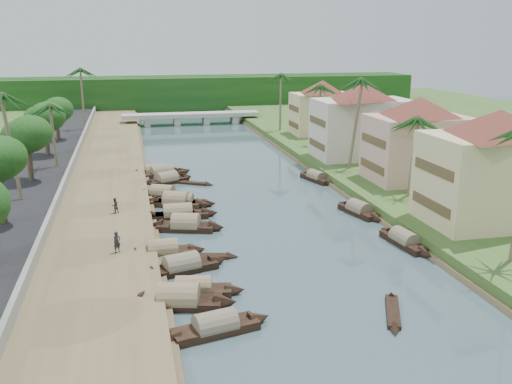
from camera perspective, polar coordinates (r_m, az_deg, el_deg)
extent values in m
plane|color=#3B5159|center=(50.46, 2.66, -5.02)|extent=(220.00, 220.00, 0.00)
cube|color=brown|center=(67.90, -15.07, 0.14)|extent=(10.00, 180.00, 0.80)
cube|color=#365120|center=(74.77, 12.76, 1.81)|extent=(16.00, 180.00, 1.20)
cube|color=black|center=(68.78, -22.16, -0.02)|extent=(8.00, 180.00, 1.40)
cube|color=slate|center=(68.01, -18.65, 0.71)|extent=(0.40, 180.00, 1.10)
cube|color=#11380F|center=(141.84, -7.57, 9.64)|extent=(120.00, 4.00, 8.00)
cube|color=#11380F|center=(146.80, -7.75, 9.81)|extent=(120.00, 4.00, 8.00)
cube|color=#11380F|center=(151.77, -7.92, 9.98)|extent=(120.00, 4.00, 8.00)
cube|color=#9E9E94|center=(119.32, -6.50, 7.67)|extent=(28.00, 4.00, 0.80)
cube|color=#9E9E94|center=(118.85, -10.83, 6.94)|extent=(1.20, 3.50, 1.80)
cube|color=#9E9E94|center=(119.19, -7.93, 7.08)|extent=(1.20, 3.50, 1.80)
cube|color=#9E9E94|center=(119.82, -5.05, 7.21)|extent=(1.20, 3.50, 1.80)
cube|color=#9E9E94|center=(120.75, -2.21, 7.32)|extent=(1.20, 3.50, 1.80)
cube|color=#D0C28B|center=(55.25, 22.69, 1.22)|extent=(12.00, 8.00, 8.00)
pyramid|color=brown|center=(54.35, 23.24, 6.45)|extent=(14.85, 14.85, 2.20)
cube|color=brown|center=(52.54, 17.05, -1.20)|extent=(0.10, 6.40, 0.90)
cube|color=brown|center=(51.76, 17.33, 2.20)|extent=(0.10, 6.40, 0.90)
cube|color=tan|center=(69.11, 15.82, 4.22)|extent=(11.00, 8.00, 7.50)
pyramid|color=brown|center=(68.40, 16.11, 8.21)|extent=(14.11, 14.11, 2.20)
cube|color=brown|center=(67.05, 11.52, 2.53)|extent=(0.10, 6.40, 0.90)
cube|color=brown|center=(66.47, 11.65, 5.05)|extent=(0.10, 6.40, 0.90)
cube|color=beige|center=(81.07, 10.55, 6.27)|extent=(13.00, 8.00, 8.00)
pyramid|color=brown|center=(80.46, 10.73, 9.86)|extent=(15.59, 15.59, 2.20)
cube|color=brown|center=(79.08, 6.09, 4.75)|extent=(0.10, 6.40, 0.90)
cube|color=brown|center=(78.57, 6.16, 7.04)|extent=(0.10, 6.40, 0.90)
cube|color=#D0C28B|center=(99.97, 6.59, 7.79)|extent=(10.00, 7.00, 7.00)
pyramid|color=brown|center=(99.49, 6.67, 10.41)|extent=(12.62, 12.62, 2.20)
cube|color=brown|center=(98.68, 3.77, 6.73)|extent=(0.10, 5.60, 0.90)
cube|color=brown|center=(98.31, 3.79, 8.34)|extent=(0.10, 5.60, 0.90)
cube|color=black|center=(35.76, -4.07, -13.64)|extent=(5.63, 2.89, 0.70)
cone|color=black|center=(36.79, 0.35, -12.57)|extent=(1.85, 1.83, 1.68)
cone|color=black|center=(34.87, -8.78, -14.44)|extent=(1.85, 1.83, 1.68)
cylinder|color=#7E6F5F|center=(35.57, -4.09, -13.10)|extent=(4.41, 2.66, 1.74)
cube|color=black|center=(39.25, -7.70, -10.98)|extent=(6.02, 3.36, 0.70)
cone|color=black|center=(38.85, -3.00, -11.01)|extent=(2.06, 2.18, 2.01)
cone|color=black|center=(39.83, -12.29, -10.67)|extent=(2.06, 2.18, 2.01)
cylinder|color=#7F6F50|center=(39.08, -7.72, -10.48)|extent=(4.74, 3.11, 2.11)
cube|color=black|center=(40.65, -6.24, -9.97)|extent=(5.47, 2.51, 0.70)
cone|color=black|center=(40.54, -2.05, -9.83)|extent=(1.74, 1.71, 1.65)
cone|color=black|center=(40.90, -10.40, -9.85)|extent=(1.74, 1.71, 1.65)
cylinder|color=#7F6F50|center=(40.49, -6.26, -9.48)|extent=(4.26, 2.37, 1.71)
cube|color=black|center=(44.55, -7.45, -7.68)|extent=(5.81, 3.22, 0.70)
cone|color=black|center=(45.61, -3.83, -6.92)|extent=(1.97, 1.97, 1.77)
cone|color=black|center=(43.62, -11.26, -8.25)|extent=(1.97, 1.97, 1.77)
cylinder|color=#7E6F5F|center=(44.40, -7.47, -7.23)|extent=(4.57, 2.93, 1.84)
cube|color=black|center=(47.81, -9.28, -6.13)|extent=(5.18, 1.76, 0.70)
cone|color=black|center=(47.99, -5.84, -5.81)|extent=(1.50, 1.58, 1.74)
cone|color=black|center=(47.73, -12.74, -6.24)|extent=(1.50, 1.58, 1.74)
cylinder|color=#7F6F50|center=(47.67, -9.30, -5.70)|extent=(3.95, 1.83, 1.82)
cube|color=black|center=(53.83, -7.02, -3.58)|extent=(5.66, 3.53, 0.70)
cone|color=black|center=(53.30, -3.92, -3.60)|extent=(2.04, 2.22, 2.00)
cone|color=black|center=(54.47, -10.06, -3.39)|extent=(2.04, 2.22, 2.00)
cylinder|color=#7F6F50|center=(53.71, -7.03, -3.20)|extent=(4.49, 3.24, 2.12)
cube|color=black|center=(57.24, -8.08, -2.47)|extent=(4.65, 1.81, 0.70)
cone|color=black|center=(57.37, -5.54, -2.26)|extent=(1.40, 1.53, 1.63)
cone|color=black|center=(57.19, -10.64, -2.52)|extent=(1.40, 1.53, 1.63)
cylinder|color=#7E6F5F|center=(57.13, -8.10, -2.10)|extent=(3.57, 1.84, 1.71)
cube|color=black|center=(57.34, -7.82, -2.43)|extent=(5.94, 1.93, 0.70)
cone|color=black|center=(57.62, -4.56, -2.16)|extent=(1.72, 1.70, 1.87)
cone|color=black|center=(57.20, -11.11, -2.54)|extent=(1.72, 1.70, 1.87)
cylinder|color=#7F6F50|center=(57.23, -7.83, -2.07)|extent=(4.55, 1.99, 1.94)
cube|color=black|center=(61.52, -7.96, -1.21)|extent=(5.74, 4.03, 0.70)
cone|color=black|center=(60.60, -5.29, -1.30)|extent=(2.18, 2.30, 1.98)
cone|color=black|center=(62.53, -10.55, -0.98)|extent=(2.18, 2.30, 1.98)
cylinder|color=#7F6F50|center=(61.42, -7.97, -0.87)|extent=(4.61, 3.58, 2.09)
cube|color=black|center=(61.51, -7.55, -1.20)|extent=(5.85, 3.23, 0.70)
cone|color=black|center=(60.93, -4.68, -1.19)|extent=(1.97, 1.90, 1.68)
cone|color=black|center=(62.20, -10.36, -1.06)|extent=(1.97, 1.90, 1.68)
cylinder|color=#7E6F5F|center=(61.41, -7.56, -0.86)|extent=(4.60, 2.91, 1.74)
cube|color=black|center=(65.11, -9.32, -0.35)|extent=(5.45, 3.82, 0.70)
cone|color=black|center=(64.06, -6.92, -0.44)|extent=(2.03, 2.05, 1.71)
cone|color=black|center=(66.24, -11.65, -0.12)|extent=(2.03, 2.05, 1.71)
cylinder|color=#7F6F50|center=(65.01, -9.33, -0.02)|extent=(4.37, 3.35, 1.78)
cube|color=black|center=(71.20, -8.93, 1.01)|extent=(5.63, 4.04, 0.70)
cone|color=black|center=(72.67, -6.90, 1.44)|extent=(2.13, 2.18, 1.83)
cone|color=black|center=(69.79, -11.04, 0.69)|extent=(2.13, 2.18, 1.83)
cylinder|color=#7F6F50|center=(71.11, -8.94, 1.31)|extent=(4.52, 3.54, 1.91)
cube|color=black|center=(74.98, -9.36, 1.71)|extent=(6.20, 3.48, 0.70)
cone|color=black|center=(76.22, -7.05, 2.08)|extent=(2.08, 1.96, 1.69)
cone|color=black|center=(73.84, -11.75, 1.45)|extent=(2.08, 1.96, 1.69)
cylinder|color=#7E6F5F|center=(74.90, -9.38, 2.00)|extent=(4.88, 3.09, 1.73)
cube|color=black|center=(75.70, -9.95, 1.81)|extent=(5.82, 2.15, 0.70)
cone|color=black|center=(76.03, -7.56, 2.03)|extent=(1.74, 1.76, 1.86)
cone|color=black|center=(75.46, -12.36, 1.71)|extent=(1.74, 1.76, 1.86)
cylinder|color=#7F6F50|center=(75.61, -9.96, 2.09)|extent=(4.47, 2.16, 1.94)
cube|color=black|center=(51.24, 14.61, -4.96)|extent=(2.27, 5.76, 0.70)
cone|color=black|center=(53.65, 12.76, -3.83)|extent=(1.62, 1.75, 1.61)
cone|color=black|center=(48.85, 16.65, -6.02)|extent=(1.62, 1.75, 1.61)
cylinder|color=#7E6F5F|center=(51.11, 14.64, -4.56)|extent=(2.17, 4.45, 1.66)
cube|color=black|center=(59.02, 10.27, -2.02)|extent=(2.94, 5.49, 0.70)
cone|color=black|center=(61.22, 8.63, -1.24)|extent=(1.83, 1.84, 1.67)
cone|color=black|center=(56.83, 12.05, -2.71)|extent=(1.83, 1.84, 1.67)
cylinder|color=#7E6F5F|center=(58.91, 10.29, -1.67)|extent=(2.69, 4.31, 1.73)
cube|color=black|center=(71.98, 6.06, 1.27)|extent=(2.90, 5.46, 0.70)
cone|color=black|center=(74.30, 4.79, 1.80)|extent=(1.71, 1.80, 1.52)
cone|color=black|center=(69.66, 7.43, 0.82)|extent=(1.71, 1.80, 1.52)
cylinder|color=#7E6F5F|center=(71.89, 6.07, 1.56)|extent=(2.62, 4.29, 1.56)
cube|color=black|center=(39.06, 13.53, -11.58)|extent=(2.55, 4.52, 0.35)
cone|color=black|center=(41.37, 13.37, -10.00)|extent=(1.21, 1.37, 0.83)
cone|color=black|center=(36.79, 13.71, -13.36)|extent=(1.21, 1.37, 0.83)
cube|color=black|center=(47.07, -5.04, -6.46)|extent=(4.02, 1.71, 0.35)
cone|color=black|center=(46.93, -2.33, -6.48)|extent=(1.15, 1.07, 0.87)
cone|color=black|center=(47.32, -7.72, -6.42)|extent=(1.15, 1.07, 0.87)
cube|color=black|center=(70.49, -6.44, 0.87)|extent=(4.07, 2.80, 0.35)
cone|color=black|center=(69.61, -4.66, 0.74)|extent=(1.33, 1.25, 0.84)
cone|color=black|center=(71.44, -8.19, 1.01)|extent=(1.33, 1.25, 0.84)
cylinder|color=#73624C|center=(61.68, 15.32, 3.36)|extent=(0.83, 0.36, 8.29)
sphere|color=#184416|center=(61.03, 15.58, 7.01)|extent=(3.20, 3.20, 3.20)
cylinder|color=#73624C|center=(73.44, 9.67, 6.73)|extent=(1.64, 0.36, 11.33)
sphere|color=#184416|center=(72.86, 9.86, 10.98)|extent=(3.20, 3.20, 3.20)
cylinder|color=#73624C|center=(89.43, 6.21, 7.65)|extent=(0.81, 0.36, 9.22)
sphere|color=#184416|center=(88.96, 6.29, 10.47)|extent=(3.20, 3.20, 3.20)
cylinder|color=#73624C|center=(62.03, -23.06, 4.11)|extent=(1.22, 0.36, 10.78)
sphere|color=#184416|center=(61.36, -23.56, 8.86)|extent=(3.20, 3.20, 3.20)
cylinder|color=#73624C|center=(76.85, -19.56, 5.29)|extent=(0.56, 0.36, 7.93)
sphere|color=#184416|center=(76.35, -19.81, 8.10)|extent=(3.20, 3.20, 3.20)
cylinder|color=#73624C|center=(103.13, 2.44, 8.93)|extent=(0.50, 0.36, 10.00)
sphere|color=#184416|center=(102.72, 2.47, 11.60)|extent=(3.20, 3.20, 3.20)
cylinder|color=#73624C|center=(107.99, -16.95, 8.89)|extent=(0.38, 0.36, 10.74)
sphere|color=#184416|center=(107.61, -17.17, 11.61)|extent=(3.20, 3.20, 3.20)
cylinder|color=brown|center=(55.21, -24.07, -0.93)|extent=(0.60, 0.60, 3.98)
cylinder|color=brown|center=(70.62, -21.64, 2.49)|extent=(0.60, 0.60, 3.67)
ellipsoid|color=#11380F|center=(69.99, -21.92, 5.29)|extent=(4.93, 4.93, 4.06)
cylinder|color=brown|center=(85.49, -20.16, 4.65)|extent=(0.60, 0.60, 3.56)
ellipsoid|color=#11380F|center=(84.99, -20.37, 6.90)|extent=(5.00, 5.00, 4.11)
cylinder|color=brown|center=(98.35, -19.23, 5.89)|extent=(0.60, 0.60, 3.17)
ellipsoid|color=#11380F|center=(97.95, -19.38, 7.64)|extent=(4.87, 4.87, 4.00)
cylinder|color=brown|center=(86.03, 12.82, 5.25)|extent=(0.60, 0.60, 3.94)
ellipsoid|color=#11380F|center=(85.49, 12.96, 7.74)|extent=(4.18, 4.18, 3.44)
imported|color=black|center=(46.88, -13.73, -4.89)|extent=(0.76, 0.70, 1.75)
imported|color=#343024|center=(57.37, -13.94, -1.32)|extent=(0.93, 0.88, 1.51)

